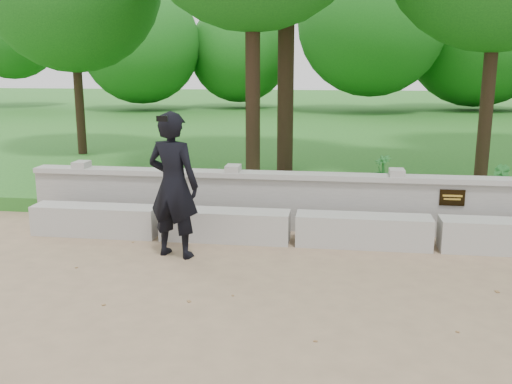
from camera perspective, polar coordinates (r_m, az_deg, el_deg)
ground at (r=6.69m, az=19.99°, el=-10.47°), size 80.00×80.00×0.00m
lawn at (r=20.21m, az=12.08°, el=5.56°), size 40.00×22.00×0.25m
concrete_bench at (r=8.37m, az=17.52°, el=-3.98°), size 11.90×0.45×0.45m
parapet_wall at (r=8.98m, az=16.92°, el=-1.25°), size 12.50×0.35×0.90m
man_main at (r=7.60m, az=-8.27°, el=0.68°), size 0.80×0.73×1.96m
shrub_a at (r=9.72m, az=-3.31°, el=0.77°), size 0.33×0.36×0.57m
shrub_b at (r=10.75m, az=23.30°, el=0.95°), size 0.39×0.41×0.59m
shrub_d at (r=11.24m, az=12.50°, el=2.14°), size 0.44×0.44×0.59m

